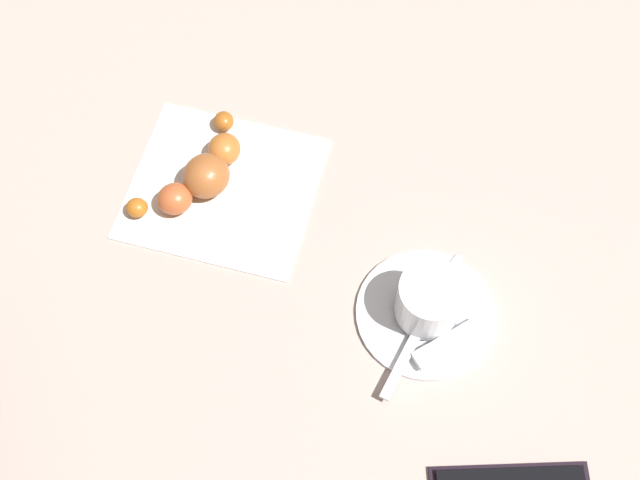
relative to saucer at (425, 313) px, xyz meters
The scene contains 7 objects.
ground_plane 0.12m from the saucer, 164.77° to the left, with size 1.80×1.80×0.00m, color #AE9C93.
saucer is the anchor object (origin of this frame).
espresso_cup 0.03m from the saucer, 75.09° to the left, with size 0.06×0.08×0.05m.
teaspoon 0.01m from the saucer, 42.16° to the right, with size 0.04×0.13×0.01m.
sugar_packet 0.04m from the saucer, 46.83° to the right, with size 0.07×0.02×0.01m, color white.
napkin 0.23m from the saucer, 160.33° to the left, with size 0.18×0.16×0.00m, color silver.
croissant 0.25m from the saucer, 161.79° to the left, with size 0.10×0.14×0.04m.
Camera 1 is at (0.09, -0.32, 0.71)m, focal length 47.33 mm.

